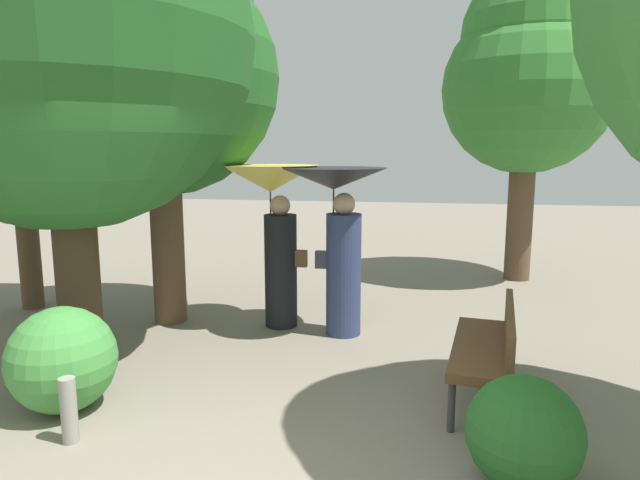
# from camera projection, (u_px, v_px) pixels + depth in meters

# --- Properties ---
(person_left) EXTENTS (1.17, 1.17, 1.98)m
(person_left) POSITION_uv_depth(u_px,v_px,m) (274.00, 210.00, 6.66)
(person_left) COLOR black
(person_left) RESTS_ON ground
(person_right) EXTENTS (1.23, 1.23, 1.96)m
(person_right) POSITION_uv_depth(u_px,v_px,m) (338.00, 216.00, 6.36)
(person_right) COLOR navy
(person_right) RESTS_ON ground
(park_bench) EXTENTS (0.69, 1.55, 0.83)m
(park_bench) POSITION_uv_depth(u_px,v_px,m) (489.00, 344.00, 4.76)
(park_bench) COLOR #38383D
(park_bench) RESTS_ON ground
(tree_near_left) EXTENTS (2.84, 2.84, 4.97)m
(tree_near_left) POSITION_uv_depth(u_px,v_px,m) (159.00, 55.00, 6.54)
(tree_near_left) COLOR brown
(tree_near_left) RESTS_ON ground
(tree_near_right) EXTENTS (2.70, 2.70, 5.03)m
(tree_near_right) POSITION_uv_depth(u_px,v_px,m) (528.00, 73.00, 8.80)
(tree_near_right) COLOR brown
(tree_near_right) RESTS_ON ground
(tree_mid_left) EXTENTS (1.96, 1.96, 3.50)m
(tree_mid_left) POSITION_uv_depth(u_px,v_px,m) (19.00, 138.00, 7.28)
(tree_mid_left) COLOR brown
(tree_mid_left) RESTS_ON ground
(tree_far_back) EXTENTS (3.67, 3.67, 5.54)m
(tree_far_back) POSITION_uv_depth(u_px,v_px,m) (58.00, 6.00, 5.15)
(tree_far_back) COLOR #42301E
(tree_far_back) RESTS_ON ground
(bush_path_left) EXTENTS (0.88, 0.88, 0.88)m
(bush_path_left) POSITION_uv_depth(u_px,v_px,m) (62.00, 359.00, 4.59)
(bush_path_left) COLOR #428C3D
(bush_path_left) RESTS_ON ground
(bush_path_right) EXTENTS (0.74, 0.74, 0.74)m
(bush_path_right) POSITION_uv_depth(u_px,v_px,m) (524.00, 433.00, 3.53)
(bush_path_right) COLOR #235B23
(bush_path_right) RESTS_ON ground
(path_marker_post) EXTENTS (0.12, 0.12, 0.51)m
(path_marker_post) POSITION_uv_depth(u_px,v_px,m) (69.00, 410.00, 4.10)
(path_marker_post) COLOR gray
(path_marker_post) RESTS_ON ground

